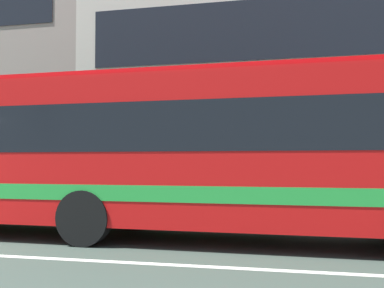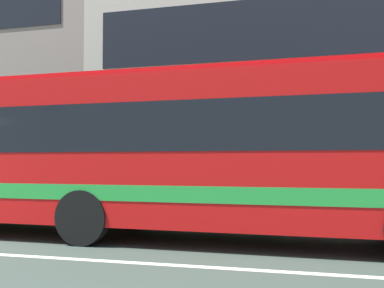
% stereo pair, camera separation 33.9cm
% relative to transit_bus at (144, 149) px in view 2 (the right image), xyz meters
% --- Properties ---
extents(hedge_row_far, '(16.15, 1.10, 1.12)m').
position_rel_transit_bus_xyz_m(hedge_row_far, '(-5.32, 3.50, -1.20)').
color(hedge_row_far, '#1C5024').
rests_on(hedge_row_far, ground_plane).
extents(apartment_block_right, '(19.27, 11.27, 10.08)m').
position_rel_transit_bus_xyz_m(apartment_block_right, '(4.89, 11.82, 3.28)').
color(apartment_block_right, '#B6AEA2').
rests_on(apartment_block_right, ground_plane).
extents(transit_bus, '(11.68, 2.77, 3.19)m').
position_rel_transit_bus_xyz_m(transit_bus, '(0.00, 0.00, 0.00)').
color(transit_bus, red).
rests_on(transit_bus, ground_plane).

